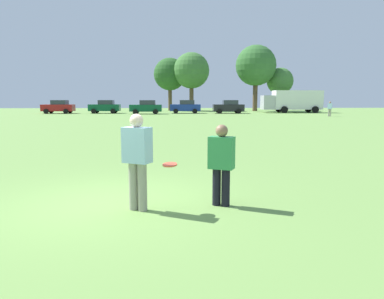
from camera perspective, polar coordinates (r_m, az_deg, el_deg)
The scene contains 16 objects.
ground_plane at distance 7.47m, azimuth -12.43°, elevation -8.22°, with size 141.93×141.93×0.00m, color #6B9347.
player_thrower at distance 6.72m, azimuth -8.59°, elevation -1.10°, with size 0.57×0.48×1.79m.
player_defender at distance 6.97m, azimuth 4.64°, elevation -1.79°, with size 0.54×0.44×1.58m.
frisbee at distance 6.63m, azimuth -3.50°, elevation -2.38°, with size 0.27×0.27×0.07m.
traffic_cone at distance 16.05m, azimuth 5.32°, elevation 1.44°, with size 0.32×0.32×0.48m.
parked_car_near_left at distance 53.02m, azimuth -20.24°, elevation 6.32°, with size 4.20×2.22×1.82m.
parked_car_mid_left at distance 51.98m, azimuth -13.52°, elevation 6.57°, with size 4.20×2.22×1.82m.
parked_car_center at distance 48.76m, azimuth -7.20°, elevation 6.65°, with size 4.20×2.22×1.82m.
parked_car_mid_right at distance 50.60m, azimuth -1.02°, elevation 6.76°, with size 4.20×2.22×1.82m.
parked_car_near_right at distance 50.62m, azimuth 5.80°, elevation 6.72°, with size 4.20×2.22×1.82m.
box_truck at distance 54.65m, azimuth 15.55°, elevation 7.43°, with size 8.50×3.03×3.18m.
bystander_sideline_watcher at distance 44.76m, azimuth 20.84°, elevation 6.12°, with size 0.54×0.49×1.71m.
tree_west_oak at distance 61.97m, azimuth -3.50°, elevation 11.70°, with size 5.39×5.39×8.76m.
tree_west_maple at distance 60.13m, azimuth -0.08°, elevation 12.27°, with size 5.81×5.81×9.44m.
tree_center_elm at distance 60.58m, azimuth 10.00°, elevation 12.84°, with size 6.48×6.48×10.53m.
tree_east_birch at distance 62.69m, azimuth 13.66°, elevation 10.39°, with size 4.35×4.35×7.07m.
Camera 1 is at (1.29, -7.06, 2.07)m, focal length 33.94 mm.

